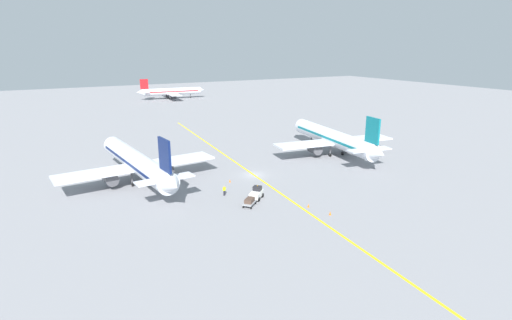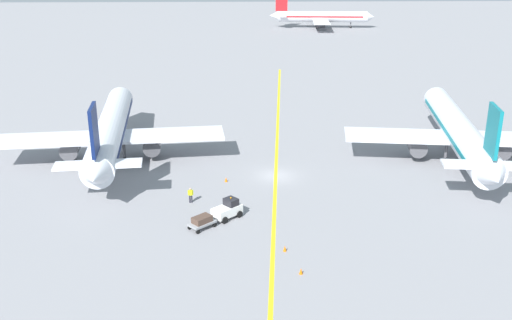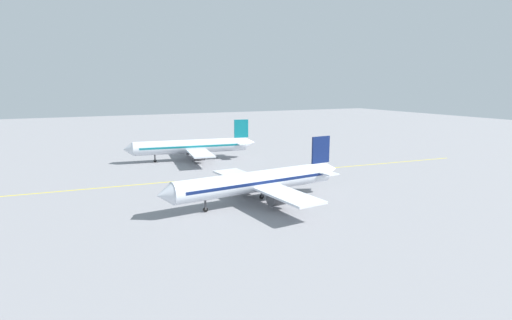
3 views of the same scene
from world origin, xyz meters
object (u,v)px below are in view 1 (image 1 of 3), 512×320
object	(u,v)px
airplane_adjacent_stand	(333,138)
airplane_distant_taxiing	(171,92)
baggage_cart_trailing	(250,201)
traffic_cone_by_wingtip	(330,213)
baggage_tug_white	(256,193)
traffic_cone_near_nose	(308,206)
traffic_cone_mid_apron	(230,181)
airplane_at_gate	(137,162)
ground_crew_worker	(224,190)

from	to	relation	value
airplane_adjacent_stand	airplane_distant_taxiing	bearing A→B (deg)	90.93
baggage_cart_trailing	traffic_cone_by_wingtip	xyz separation A→B (m)	(8.69, -8.64, -0.49)
baggage_tug_white	traffic_cone_by_wingtip	distance (m)	12.55
airplane_distant_taxiing	traffic_cone_near_nose	bearing A→B (deg)	-98.79
traffic_cone_near_nose	traffic_cone_by_wingtip	size ratio (longest dim) A/B	1.00
baggage_cart_trailing	traffic_cone_by_wingtip	size ratio (longest dim) A/B	5.21
baggage_tug_white	airplane_adjacent_stand	bearing A→B (deg)	29.21
airplane_distant_taxiing	baggage_cart_trailing	size ratio (longest dim) A/B	11.17
baggage_cart_trailing	traffic_cone_by_wingtip	world-z (taller)	baggage_cart_trailing
airplane_distant_taxiing	traffic_cone_near_nose	size ratio (longest dim) A/B	58.15
traffic_cone_mid_apron	traffic_cone_by_wingtip	distance (m)	21.29
baggage_tug_white	traffic_cone_near_nose	world-z (taller)	baggage_tug_white
airplane_adjacent_stand	traffic_cone_mid_apron	bearing A→B (deg)	-167.21
baggage_cart_trailing	traffic_cone_mid_apron	world-z (taller)	baggage_cart_trailing
traffic_cone_mid_apron	airplane_adjacent_stand	bearing A→B (deg)	12.79
baggage_tug_white	traffic_cone_mid_apron	size ratio (longest dim) A/B	5.86
airplane_at_gate	baggage_cart_trailing	size ratio (longest dim) A/B	12.42
airplane_distant_taxiing	traffic_cone_near_nose	xyz separation A→B (m)	(-21.41, -138.49, -3.06)
traffic_cone_mid_apron	traffic_cone_near_nose	bearing A→B (deg)	-71.27
baggage_cart_trailing	traffic_cone_near_nose	xyz separation A→B (m)	(7.63, -4.74, -0.49)
traffic_cone_near_nose	traffic_cone_by_wingtip	xyz separation A→B (m)	(1.06, -3.90, 0.00)
airplane_distant_taxiing	baggage_tug_white	world-z (taller)	airplane_distant_taxiing
ground_crew_worker	traffic_cone_by_wingtip	distance (m)	17.85
baggage_cart_trailing	traffic_cone_mid_apron	distance (m)	11.80
airplane_distant_taxiing	traffic_cone_mid_apron	size ratio (longest dim) A/B	58.15
airplane_at_gate	baggage_cart_trailing	distance (m)	23.32
airplane_distant_taxiing	traffic_cone_by_wingtip	xyz separation A→B (m)	(-20.35, -142.39, -3.06)
baggage_cart_trailing	traffic_cone_near_nose	size ratio (longest dim) A/B	5.21
traffic_cone_mid_apron	airplane_distant_taxiing	bearing A→B (deg)	77.56
airplane_at_gate	ground_crew_worker	size ratio (longest dim) A/B	21.16
airplane_adjacent_stand	airplane_distant_taxiing	world-z (taller)	airplane_adjacent_stand
traffic_cone_near_nose	traffic_cone_by_wingtip	bearing A→B (deg)	-74.82
ground_crew_worker	traffic_cone_mid_apron	bearing A→B (deg)	57.25
baggage_tug_white	baggage_cart_trailing	xyz separation A→B (m)	(-2.43, -2.23, -0.14)
baggage_tug_white	ground_crew_worker	world-z (taller)	baggage_tug_white
baggage_cart_trailing	airplane_adjacent_stand	bearing A→B (deg)	30.42
airplane_distant_taxiing	baggage_cart_trailing	world-z (taller)	airplane_distant_taxiing
airplane_at_gate	traffic_cone_by_wingtip	bearing A→B (deg)	-53.26
baggage_cart_trailing	traffic_cone_by_wingtip	bearing A→B (deg)	-44.81
airplane_distant_taxiing	traffic_cone_by_wingtip	size ratio (longest dim) A/B	58.15
traffic_cone_near_nose	traffic_cone_mid_apron	xyz separation A→B (m)	(-5.54, 16.34, 0.00)
baggage_tug_white	traffic_cone_near_nose	xyz separation A→B (m)	(5.20, -6.97, -0.63)
airplane_at_gate	traffic_cone_near_nose	distance (m)	31.64
airplane_adjacent_stand	traffic_cone_mid_apron	size ratio (longest dim) A/B	64.59
airplane_at_gate	ground_crew_worker	bearing A→B (deg)	-51.43
airplane_distant_taxiing	airplane_at_gate	bearing A→B (deg)	-109.92
airplane_adjacent_stand	baggage_tug_white	xyz separation A→B (m)	(-28.49, -15.92, -2.81)
ground_crew_worker	traffic_cone_mid_apron	xyz separation A→B (m)	(3.62, 5.63, -0.63)
airplane_adjacent_stand	ground_crew_worker	xyz separation A→B (m)	(-32.45, -12.17, -2.80)
airplane_at_gate	traffic_cone_mid_apron	distance (m)	16.84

